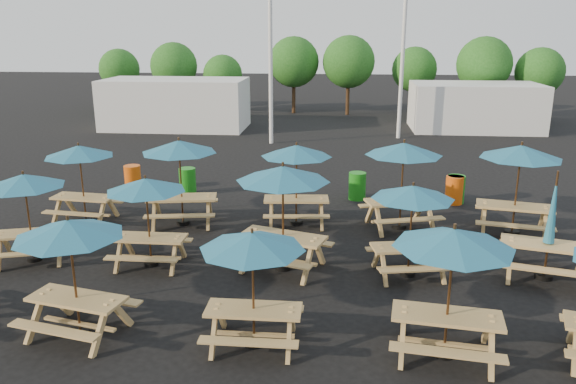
# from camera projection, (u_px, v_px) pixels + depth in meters

# --- Properties ---
(ground) EXTENTS (120.00, 120.00, 0.00)m
(ground) POSITION_uv_depth(u_px,v_px,m) (283.00, 248.00, 14.68)
(ground) COLOR black
(ground) RESTS_ON ground
(picnic_unit_1) EXTENTS (2.37, 2.37, 2.23)m
(picnic_unit_1) POSITION_uv_depth(u_px,v_px,m) (24.00, 186.00, 13.37)
(picnic_unit_1) COLOR #A9794B
(picnic_unit_1) RESTS_ON ground
(picnic_unit_2) EXTENTS (2.16, 2.16, 2.32)m
(picnic_unit_2) POSITION_uv_depth(u_px,v_px,m) (79.00, 156.00, 16.20)
(picnic_unit_2) COLOR #A9794B
(picnic_unit_2) RESTS_ON ground
(picnic_unit_3) EXTENTS (2.34, 2.34, 2.29)m
(picnic_unit_3) POSITION_uv_depth(u_px,v_px,m) (69.00, 236.00, 9.99)
(picnic_unit_3) COLOR #A9794B
(picnic_unit_3) RESTS_ON ground
(picnic_unit_4) EXTENTS (1.88, 1.88, 2.20)m
(picnic_unit_4) POSITION_uv_depth(u_px,v_px,m) (146.00, 190.00, 13.10)
(picnic_unit_4) COLOR #A9794B
(picnic_unit_4) RESTS_ON ground
(picnic_unit_5) EXTENTS (2.47, 2.47, 2.52)m
(picnic_unit_5) POSITION_uv_depth(u_px,v_px,m) (179.00, 152.00, 15.90)
(picnic_unit_5) COLOR #A9794B
(picnic_unit_5) RESTS_ON ground
(picnic_unit_6) EXTENTS (1.87, 1.87, 2.19)m
(picnic_unit_6) POSITION_uv_depth(u_px,v_px,m) (252.00, 248.00, 9.67)
(picnic_unit_6) COLOR #A9794B
(picnic_unit_6) RESTS_ON ground
(picnic_unit_7) EXTENTS (2.74, 2.74, 2.55)m
(picnic_unit_7) POSITION_uv_depth(u_px,v_px,m) (283.00, 180.00, 12.81)
(picnic_unit_7) COLOR #A9794B
(picnic_unit_7) RESTS_ON ground
(picnic_unit_8) EXTENTS (2.20, 2.20, 2.39)m
(picnic_unit_8) POSITION_uv_depth(u_px,v_px,m) (296.00, 156.00, 15.94)
(picnic_unit_8) COLOR #A9794B
(picnic_unit_8) RESTS_ON ground
(picnic_unit_9) EXTENTS (2.29, 2.29, 2.38)m
(picnic_unit_9) POSITION_uv_depth(u_px,v_px,m) (453.00, 247.00, 9.29)
(picnic_unit_9) COLOR #A9794B
(picnic_unit_9) RESTS_ON ground
(picnic_unit_10) EXTENTS (2.19, 2.19, 2.19)m
(picnic_unit_10) POSITION_uv_depth(u_px,v_px,m) (413.00, 198.00, 12.54)
(picnic_unit_10) COLOR #A9794B
(picnic_unit_10) RESTS_ON ground
(picnic_unit_11) EXTENTS (2.66, 2.66, 2.52)m
(picnic_unit_11) POSITION_uv_depth(u_px,v_px,m) (404.00, 155.00, 15.57)
(picnic_unit_11) COLOR #A9794B
(picnic_unit_11) RESTS_ON ground
(picnic_unit_13) EXTENTS (2.37, 2.19, 2.55)m
(picnic_unit_13) POSITION_uv_depth(u_px,v_px,m) (549.00, 236.00, 12.61)
(picnic_unit_13) COLOR #A9794B
(picnic_unit_13) RESTS_ON ground
(picnic_unit_14) EXTENTS (2.60, 2.60, 2.56)m
(picnic_unit_14) POSITION_uv_depth(u_px,v_px,m) (520.00, 158.00, 15.06)
(picnic_unit_14) COLOR #A9794B
(picnic_unit_14) RESTS_ON ground
(waste_bin_0) EXTENTS (0.57, 0.57, 0.92)m
(waste_bin_0) POSITION_uv_depth(u_px,v_px,m) (133.00, 178.00, 19.77)
(waste_bin_0) COLOR #E8580D
(waste_bin_0) RESTS_ON ground
(waste_bin_1) EXTENTS (0.57, 0.57, 0.92)m
(waste_bin_1) POSITION_uv_depth(u_px,v_px,m) (188.00, 181.00, 19.40)
(waste_bin_1) COLOR #198017
(waste_bin_1) RESTS_ON ground
(waste_bin_2) EXTENTS (0.57, 0.57, 0.92)m
(waste_bin_2) POSITION_uv_depth(u_px,v_px,m) (357.00, 186.00, 18.80)
(waste_bin_2) COLOR #198017
(waste_bin_2) RESTS_ON ground
(waste_bin_3) EXTENTS (0.57, 0.57, 0.92)m
(waste_bin_3) POSITION_uv_depth(u_px,v_px,m) (454.00, 190.00, 18.33)
(waste_bin_3) COLOR #E8580D
(waste_bin_3) RESTS_ON ground
(waste_bin_4) EXTENTS (0.57, 0.57, 0.92)m
(waste_bin_4) POSITION_uv_depth(u_px,v_px,m) (456.00, 189.00, 18.42)
(waste_bin_4) COLOR #198017
(waste_bin_4) RESTS_ON ground
(mast_0) EXTENTS (0.20, 0.20, 12.00)m
(mast_0) POSITION_uv_depth(u_px,v_px,m) (270.00, 19.00, 26.57)
(mast_0) COLOR silver
(mast_0) RESTS_ON ground
(mast_1) EXTENTS (0.20, 0.20, 12.00)m
(mast_1) POSITION_uv_depth(u_px,v_px,m) (405.00, 19.00, 27.91)
(mast_1) COLOR silver
(mast_1) RESTS_ON ground
(event_tent_0) EXTENTS (8.00, 4.00, 2.80)m
(event_tent_0) POSITION_uv_depth(u_px,v_px,m) (176.00, 104.00, 32.21)
(event_tent_0) COLOR silver
(event_tent_0) RESTS_ON ground
(event_tent_1) EXTENTS (7.00, 4.00, 2.60)m
(event_tent_1) POSITION_uv_depth(u_px,v_px,m) (475.00, 107.00, 31.69)
(event_tent_1) COLOR silver
(event_tent_1) RESTS_ON ground
(tree_0) EXTENTS (2.80, 2.80, 4.24)m
(tree_0) POSITION_uv_depth(u_px,v_px,m) (119.00, 69.00, 39.27)
(tree_0) COLOR #382314
(tree_0) RESTS_ON ground
(tree_1) EXTENTS (3.11, 3.11, 4.72)m
(tree_1) POSITION_uv_depth(u_px,v_px,m) (174.00, 66.00, 37.52)
(tree_1) COLOR #382314
(tree_1) RESTS_ON ground
(tree_2) EXTENTS (2.59, 2.59, 3.93)m
(tree_2) POSITION_uv_depth(u_px,v_px,m) (223.00, 75.00, 37.13)
(tree_2) COLOR #382314
(tree_2) RESTS_ON ground
(tree_3) EXTENTS (3.36, 3.36, 5.09)m
(tree_3) POSITION_uv_depth(u_px,v_px,m) (294.00, 62.00, 37.52)
(tree_3) COLOR #382314
(tree_3) RESTS_ON ground
(tree_4) EXTENTS (3.41, 3.41, 5.17)m
(tree_4) POSITION_uv_depth(u_px,v_px,m) (349.00, 62.00, 36.74)
(tree_4) COLOR #382314
(tree_4) RESTS_ON ground
(tree_5) EXTENTS (2.94, 2.94, 4.45)m
(tree_5) POSITION_uv_depth(u_px,v_px,m) (414.00, 69.00, 36.90)
(tree_5) COLOR #382314
(tree_5) RESTS_ON ground
(tree_6) EXTENTS (3.38, 3.38, 5.13)m
(tree_6) POSITION_uv_depth(u_px,v_px,m) (484.00, 64.00, 34.71)
(tree_6) COLOR #382314
(tree_6) RESTS_ON ground
(tree_7) EXTENTS (2.95, 2.95, 4.48)m
(tree_7) POSITION_uv_depth(u_px,v_px,m) (540.00, 72.00, 34.56)
(tree_7) COLOR #382314
(tree_7) RESTS_ON ground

